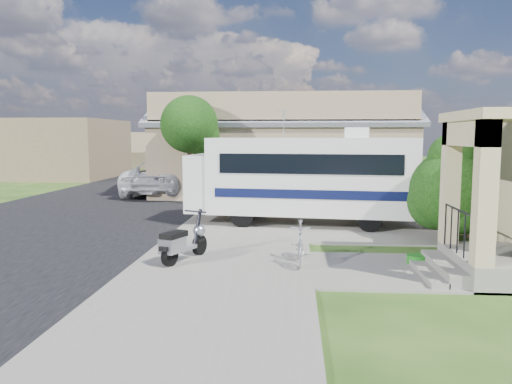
# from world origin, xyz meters

# --- Properties ---
(ground) EXTENTS (120.00, 120.00, 0.00)m
(ground) POSITION_xyz_m (0.00, 0.00, 0.00)
(ground) COLOR #193A0F
(street_slab) EXTENTS (9.00, 80.00, 0.02)m
(street_slab) POSITION_xyz_m (-7.50, 10.00, 0.01)
(street_slab) COLOR black
(street_slab) RESTS_ON ground
(sidewalk_slab) EXTENTS (4.00, 80.00, 0.06)m
(sidewalk_slab) POSITION_xyz_m (-1.00, 10.00, 0.03)
(sidewalk_slab) COLOR slate
(sidewalk_slab) RESTS_ON ground
(driveway_slab) EXTENTS (7.00, 6.00, 0.05)m
(driveway_slab) POSITION_xyz_m (1.50, 4.50, 0.03)
(driveway_slab) COLOR slate
(driveway_slab) RESTS_ON ground
(walk_slab) EXTENTS (4.00, 3.00, 0.05)m
(walk_slab) POSITION_xyz_m (3.00, -1.00, 0.03)
(walk_slab) COLOR slate
(walk_slab) RESTS_ON ground
(warehouse) EXTENTS (12.50, 8.40, 5.04)m
(warehouse) POSITION_xyz_m (0.00, 13.97, 1.99)
(warehouse) COLOR #887355
(warehouse) RESTS_ON ground
(distant_bldg_far) EXTENTS (10.00, 8.00, 4.00)m
(distant_bldg_far) POSITION_xyz_m (-17.00, 22.00, 2.00)
(distant_bldg_far) COLOR brown
(distant_bldg_far) RESTS_ON ground
(distant_bldg_near) EXTENTS (8.00, 7.00, 3.20)m
(distant_bldg_near) POSITION_xyz_m (-15.00, 34.00, 1.60)
(distant_bldg_near) COLOR #887355
(distant_bldg_near) RESTS_ON ground
(street_tree_a) EXTENTS (2.44, 2.40, 4.58)m
(street_tree_a) POSITION_xyz_m (-3.70, 9.05, 3.25)
(street_tree_a) COLOR #322116
(street_tree_a) RESTS_ON ground
(street_tree_b) EXTENTS (2.44, 2.40, 4.73)m
(street_tree_b) POSITION_xyz_m (-3.70, 19.05, 3.39)
(street_tree_b) COLOR #322116
(street_tree_b) RESTS_ON ground
(street_tree_c) EXTENTS (2.44, 2.40, 4.42)m
(street_tree_c) POSITION_xyz_m (-3.70, 28.05, 3.10)
(street_tree_c) COLOR #322116
(street_tree_c) RESTS_ON ground
(motorhome) EXTENTS (7.45, 3.06, 3.72)m
(motorhome) POSITION_xyz_m (0.88, 4.54, 1.60)
(motorhome) COLOR silver
(motorhome) RESTS_ON ground
(shrub) EXTENTS (2.43, 2.32, 2.98)m
(shrub) POSITION_xyz_m (4.88, 2.09, 1.52)
(shrub) COLOR #322116
(shrub) RESTS_ON ground
(scooter) EXTENTS (0.91, 1.62, 1.11)m
(scooter) POSITION_xyz_m (-1.93, -0.71, 0.50)
(scooter) COLOR black
(scooter) RESTS_ON ground
(bicycle) EXTENTS (0.46, 1.56, 0.94)m
(bicycle) POSITION_xyz_m (0.74, -0.66, 0.47)
(bicycle) COLOR #9F9FA6
(bicycle) RESTS_ON ground
(pickup_truck) EXTENTS (2.95, 6.20, 1.71)m
(pickup_truck) POSITION_xyz_m (-5.96, 12.68, 0.85)
(pickup_truck) COLOR silver
(pickup_truck) RESTS_ON ground
(van) EXTENTS (2.75, 6.07, 1.73)m
(van) POSITION_xyz_m (-6.66, 19.61, 0.86)
(van) COLOR silver
(van) RESTS_ON ground
(garden_hose) EXTENTS (0.45, 0.45, 0.20)m
(garden_hose) POSITION_xyz_m (3.37, -0.43, 0.10)
(garden_hose) COLOR #166915
(garden_hose) RESTS_ON ground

